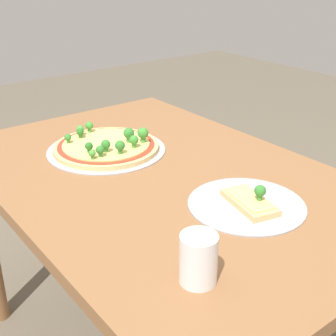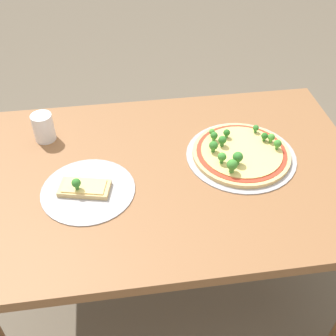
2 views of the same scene
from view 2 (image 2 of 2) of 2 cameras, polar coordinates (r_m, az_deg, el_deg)
ground_plane at (r=1.93m, az=0.33°, el=-16.51°), size 8.00×8.00×0.00m
dining_table at (r=1.43m, az=0.42°, el=-3.03°), size 1.26×0.84×0.73m
pizza_tray_whole at (r=1.42m, az=9.82°, el=2.02°), size 0.37×0.37×0.07m
pizza_tray_slice at (r=1.31m, az=-11.01°, el=-2.83°), size 0.29×0.29×0.06m
drinking_cup at (r=1.52m, az=-16.52°, el=5.30°), size 0.07×0.07×0.10m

